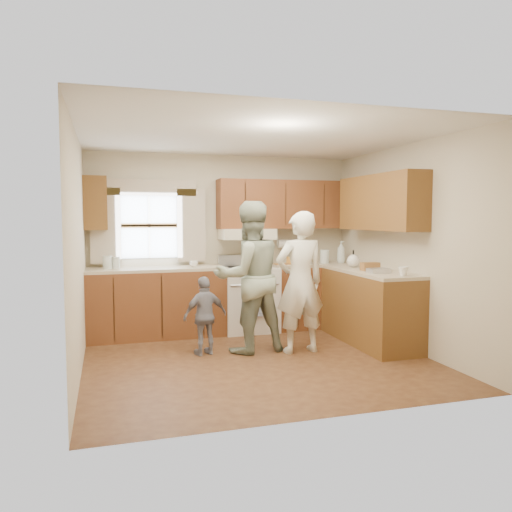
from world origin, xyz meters
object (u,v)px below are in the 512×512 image
object	(u,v)px
woman_left	(300,282)
woman_right	(249,277)
child	(205,316)
stove	(249,298)

from	to	relation	value
woman_left	woman_right	world-z (taller)	woman_right
woman_right	child	xyz separation A→B (m)	(-0.54, 0.00, -0.44)
stove	woman_right	bearing A→B (deg)	-105.48
stove	woman_right	distance (m)	1.19
woman_left	child	world-z (taller)	woman_left
woman_right	child	size ratio (longest dim) A/B	1.95
stove	woman_right	size ratio (longest dim) A/B	0.59
stove	woman_left	xyz separation A→B (m)	(0.28, -1.27, 0.38)
woman_right	stove	bearing A→B (deg)	-114.45
stove	child	xyz separation A→B (m)	(-0.83, -1.06, -0.00)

